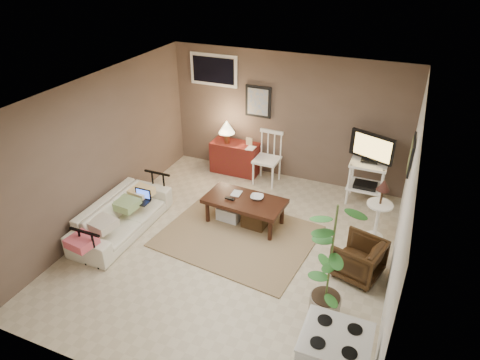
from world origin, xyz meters
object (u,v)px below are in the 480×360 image
at_px(red_console, 234,155).
at_px(tv_stand, 368,167).
at_px(sofa, 121,211).
at_px(armchair, 358,257).
at_px(side_table, 380,203).
at_px(potted_plant, 331,261).
at_px(coffee_table, 244,209).
at_px(spindle_chair, 267,160).

distance_m(red_console, tv_stand, 2.58).
xyz_separation_m(sofa, armchair, (3.62, 0.38, -0.06)).
relative_size(side_table, potted_plant, 0.62).
bearing_deg(red_console, sofa, -108.90).
relative_size(coffee_table, armchair, 2.15).
distance_m(red_console, potted_plant, 4.00).
bearing_deg(tv_stand, side_table, -72.06).
bearing_deg(coffee_table, tv_stand, 40.04).
height_order(coffee_table, tv_stand, tv_stand).
bearing_deg(tv_stand, sofa, -145.36).
relative_size(tv_stand, potted_plant, 0.78).
bearing_deg(spindle_chair, armchair, -44.49).
height_order(spindle_chair, armchair, spindle_chair).
height_order(sofa, spindle_chair, spindle_chair).
bearing_deg(armchair, side_table, -171.56).
bearing_deg(potted_plant, sofa, 170.56).
bearing_deg(tv_stand, red_console, 176.71).
distance_m(armchair, potted_plant, 1.13).
bearing_deg(sofa, red_console, -18.90).
xyz_separation_m(coffee_table, tv_stand, (1.71, 1.44, 0.42)).
distance_m(sofa, red_console, 2.65).
height_order(coffee_table, red_console, red_console).
relative_size(spindle_chair, side_table, 0.97).
distance_m(side_table, armchair, 1.04).
bearing_deg(red_console, tv_stand, -3.29).
relative_size(sofa, armchair, 3.03).
distance_m(spindle_chair, side_table, 2.39).
bearing_deg(side_table, spindle_chair, 154.70).
height_order(armchair, potted_plant, potted_plant).
bearing_deg(sofa, side_table, -70.06).
bearing_deg(potted_plant, coffee_table, 138.28).
relative_size(sofa, potted_plant, 1.11).
xyz_separation_m(coffee_table, armchair, (1.91, -0.55, 0.04)).
relative_size(tv_stand, side_table, 1.26).
height_order(red_console, side_table, red_console).
height_order(coffee_table, spindle_chair, spindle_chair).
xyz_separation_m(sofa, spindle_chair, (1.59, 2.38, 0.10)).
height_order(spindle_chair, tv_stand, tv_stand).
xyz_separation_m(tv_stand, side_table, (0.32, -1.00, -0.05)).
bearing_deg(potted_plant, red_console, 129.37).
relative_size(sofa, tv_stand, 1.43).
bearing_deg(potted_plant, tv_stand, 89.22).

